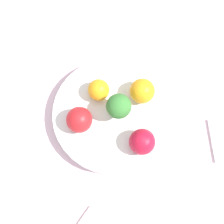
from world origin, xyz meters
name	(u,v)px	position (x,y,z in m)	size (l,w,h in m)	color
ground_plane	(112,120)	(0.00, 0.00, 0.00)	(6.00, 6.00, 0.00)	gray
table_surface	(112,118)	(0.00, 0.00, 0.01)	(1.20, 1.20, 0.02)	silver
bowl	(112,115)	(0.00, 0.00, 0.03)	(0.23, 0.23, 0.03)	white
broccoli	(119,107)	(0.01, -0.01, 0.09)	(0.05, 0.05, 0.07)	#99C17A
apple_red	(79,120)	(-0.05, 0.03, 0.07)	(0.05, 0.05, 0.05)	red
apple_green	(142,142)	(-0.01, -0.08, 0.07)	(0.05, 0.05, 0.05)	#B7142D
orange_front	(142,91)	(0.06, -0.02, 0.07)	(0.05, 0.05, 0.05)	orange
orange_back	(99,90)	(0.01, 0.05, 0.07)	(0.04, 0.04, 0.04)	orange
spoon	(215,141)	(0.09, -0.18, 0.02)	(0.07, 0.07, 0.01)	silver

